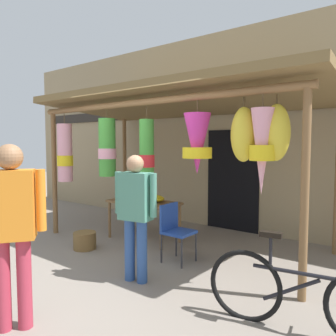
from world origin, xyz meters
TOP-DOWN VIEW (x-y plane):
  - ground_plane at (0.00, 0.00)m, footprint 30.00×30.00m
  - shop_facade at (0.00, 2.49)m, footprint 12.05×0.29m
  - market_stall_canopy at (0.23, 0.79)m, footprint 5.07×2.40m
  - display_table at (-0.48, 0.75)m, footprint 1.31×0.62m
  - flower_heap_on_table at (-0.37, 0.78)m, footprint 0.62×0.43m
  - folding_chair at (0.58, 0.23)m, footprint 0.41×0.41m
  - wicker_basket_by_table at (-0.92, -0.21)m, footprint 0.37×0.37m
  - parked_bicycle at (2.58, -0.57)m, footprint 1.74×0.45m
  - vendor_in_orange at (0.62, -0.64)m, footprint 0.59×0.28m
  - customer_foreground at (0.44, -2.10)m, footprint 0.42×0.49m

SIDE VIEW (x-z plane):
  - ground_plane at x=0.00m, z-range 0.00..0.00m
  - wicker_basket_by_table at x=-0.92m, z-range 0.00..0.28m
  - parked_bicycle at x=2.58m, z-range -0.11..0.81m
  - folding_chair at x=0.58m, z-range 0.08..0.92m
  - display_table at x=-0.48m, z-range 0.27..0.97m
  - flower_heap_on_table at x=-0.37m, z-range 0.70..0.83m
  - vendor_in_orange at x=0.62m, z-range 0.14..1.72m
  - customer_foreground at x=0.44m, z-range 0.16..1.87m
  - shop_facade at x=0.00m, z-range 0.00..3.96m
  - market_stall_canopy at x=0.23m, z-range 0.90..3.50m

